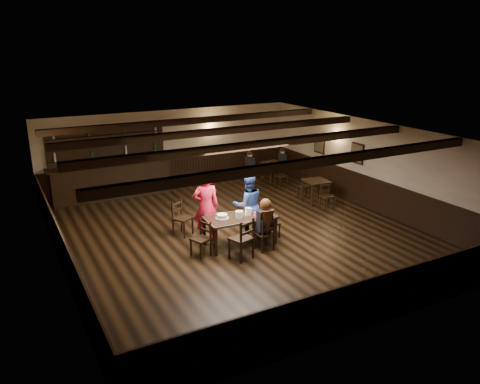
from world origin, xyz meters
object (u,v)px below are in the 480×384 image
chair_near_right (266,232)px  cake (222,216)px  chair_near_left (244,236)px  man_blue (248,205)px  woman_pink (206,207)px  bar_counter (111,176)px  dining_table (240,219)px

chair_near_right → cake: size_ratio=2.59×
chair_near_right → cake: (-0.82, 0.75, 0.30)m
chair_near_left → man_blue: man_blue is taller
chair_near_left → woman_pink: bearing=101.8°
bar_counter → woman_pink: bearing=-75.1°
dining_table → woman_pink: 0.93m
chair_near_left → woman_pink: 1.52m
woman_pink → bar_counter: 4.93m
woman_pink → cake: size_ratio=5.63×
woman_pink → dining_table: bearing=148.4°
cake → bar_counter: bar_counter is taller
chair_near_left → bar_counter: bearing=104.2°
chair_near_right → man_blue: size_ratio=0.51×
man_blue → bar_counter: bearing=-53.3°
chair_near_right → woman_pink: (-1.01, 1.28, 0.43)m
chair_near_left → man_blue: bearing=57.4°
dining_table → man_blue: 0.68m
woman_pink → cake: 0.57m
dining_table → cake: size_ratio=5.46×
dining_table → cake: 0.47m
chair_near_right → bar_counter: 6.46m
dining_table → chair_near_right: (0.38, -0.64, -0.19)m
dining_table → man_blue: size_ratio=1.07×
chair_near_right → bar_counter: bearing=110.7°
chair_near_right → cake: cake is taller
chair_near_left → man_blue: 1.53m
dining_table → bar_counter: size_ratio=0.45×
bar_counter → chair_near_right: bearing=-69.3°
chair_near_right → chair_near_left: bearing=-166.3°
chair_near_right → cake: 1.15m
chair_near_left → chair_near_right: (0.71, 0.17, -0.10)m
woman_pink → cake: woman_pink is taller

